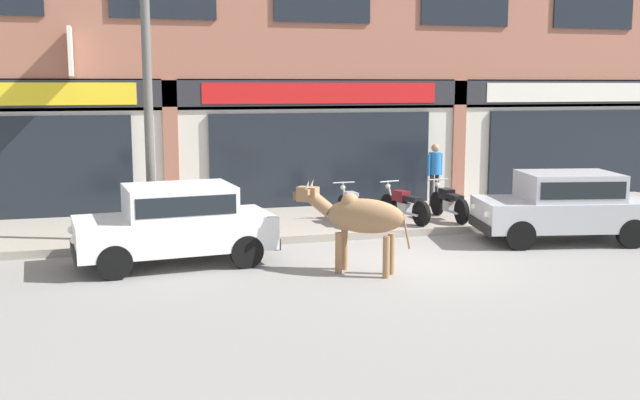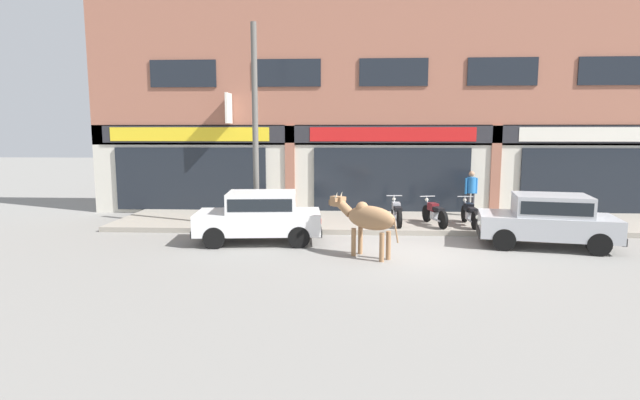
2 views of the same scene
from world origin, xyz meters
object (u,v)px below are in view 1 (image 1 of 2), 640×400
Objects in this scene: motorcycle_1 at (404,205)px; pedestrian at (435,168)px; car_0 at (565,203)px; motorcycle_2 at (449,203)px; motorcycle_0 at (353,207)px; utility_pole at (147,83)px; car_1 at (176,221)px; cow at (360,216)px.

motorcycle_1 is 2.56m from pedestrian.
car_0 is 2.10× the size of motorcycle_2.
motorcycle_0 is 0.29× the size of utility_pole.
car_0 reaches higher than motorcycle_0.
motorcycle_2 is (1.11, -0.00, 0.00)m from motorcycle_1.
car_1 reaches higher than motorcycle_1.
car_0 is 4.54m from motorcycle_0.
motorcycle_2 is at bearing 18.16° from car_1.
utility_pole is (-0.36, 1.46, 2.47)m from car_1.
car_0 is at bearing -75.37° from pedestrian.
motorcycle_2 is (-1.57, 2.25, -0.27)m from car_0.
motorcycle_2 is 7.33m from utility_pole.
motorcycle_0 is 1.21m from motorcycle_1.
motorcycle_1 is (2.29, 3.61, -0.46)m from cow.
motorcycle_1 is at bearing 140.00° from car_0.
car_1 is at bearing -161.84° from motorcycle_2.
motorcycle_2 is at bearing -1.88° from motorcycle_0.
motorcycle_0 is 1.00× the size of motorcycle_2.
utility_pole is at bearing -160.64° from pedestrian.
cow is at bearing -133.29° from motorcycle_2.
utility_pole is (-4.45, -0.72, 2.74)m from motorcycle_0.
motorcycle_2 is at bearing 46.71° from cow.
car_0 is 7.98m from car_1.
motorcycle_1 is (1.21, -0.07, 0.00)m from motorcycle_0.
pedestrian reaches higher than car_0.
car_1 is 7.98m from pedestrian.
utility_pole is at bearing -173.50° from motorcycle_1.
motorcycle_2 is (2.32, -0.08, 0.00)m from motorcycle_0.
pedestrian reaches higher than motorcycle_0.
pedestrian is (6.89, 4.01, 0.33)m from car_1.
cow is 0.48× the size of car_1.
car_1 reaches higher than motorcycle_2.
utility_pole reaches higher than motorcycle_2.
utility_pole is (-3.37, 2.97, 2.28)m from cow.
pedestrian is at bearing 19.36° from utility_pole.
utility_pole reaches higher than cow.
cow is 0.47× the size of car_0.
car_1 is at bearing -158.34° from motorcycle_1.
pedestrian is (1.60, 1.90, 0.60)m from motorcycle_1.
car_0 is at bearing -30.85° from motorcycle_0.
car_0 reaches higher than motorcycle_2.
motorcycle_1 is at bearing -129.97° from pedestrian.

